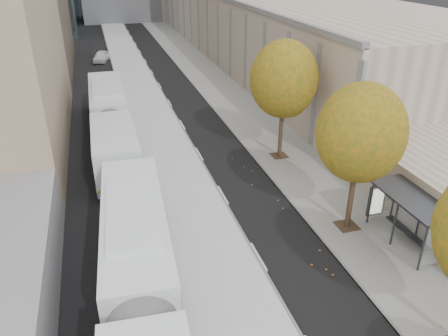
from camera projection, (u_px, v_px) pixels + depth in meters
name	position (u px, v px, depth m)	size (l,w,h in m)	color
bus_platform	(147.00, 107.00, 39.63)	(4.25, 150.00, 0.15)	silver
sidewalk	(231.00, 100.00, 41.66)	(4.75, 150.00, 0.08)	gray
building_tan	(246.00, 14.00, 67.63)	(18.00, 92.00, 8.00)	gray
bus_shelter	(415.00, 205.00, 20.47)	(1.90, 4.40, 2.53)	#383A3F
tree_c	(361.00, 133.00, 20.32)	(4.20, 4.20, 7.28)	black
tree_d	(284.00, 79.00, 27.94)	(4.40, 4.40, 7.60)	black
bus_near	(141.00, 304.00, 15.45)	(3.74, 18.54, 3.07)	silver
bus_far	(110.00, 120.00, 32.08)	(2.76, 18.33, 3.05)	silver
distant_car	(101.00, 56.00, 55.97)	(1.58, 3.92, 1.33)	white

